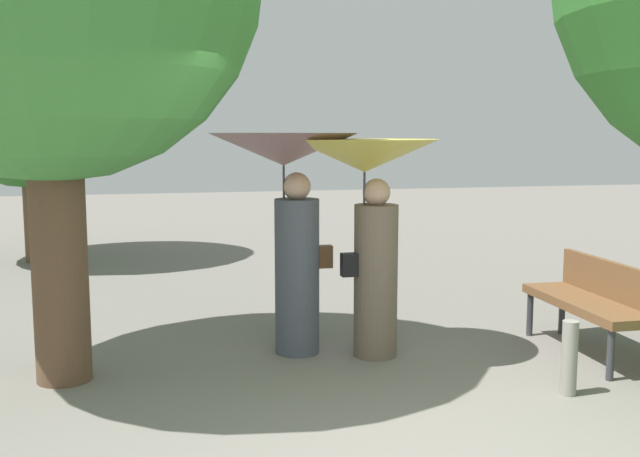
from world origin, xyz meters
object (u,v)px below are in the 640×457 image
at_px(park_bench, 594,298).
at_px(tree_near_left, 29,64).
at_px(person_left, 288,190).
at_px(person_right, 368,195).
at_px(path_marker_post, 569,358).

bearing_deg(park_bench, tree_near_left, -136.87).
relative_size(person_left, park_bench, 1.29).
bearing_deg(tree_near_left, person_right, -58.62).
height_order(person_right, tree_near_left, tree_near_left).
distance_m(park_bench, path_marker_post, 1.19).
height_order(person_right, path_marker_post, person_right).
height_order(park_bench, tree_near_left, tree_near_left).
bearing_deg(person_left, tree_near_left, 20.19).
relative_size(park_bench, tree_near_left, 0.32).
bearing_deg(person_left, path_marker_post, -136.71).
distance_m(person_left, path_marker_post, 2.67).
xyz_separation_m(person_right, park_bench, (1.97, -0.39, -0.92)).
bearing_deg(person_left, person_right, -118.25).
bearing_deg(path_marker_post, park_bench, 48.76).
distance_m(person_right, tree_near_left, 6.88).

